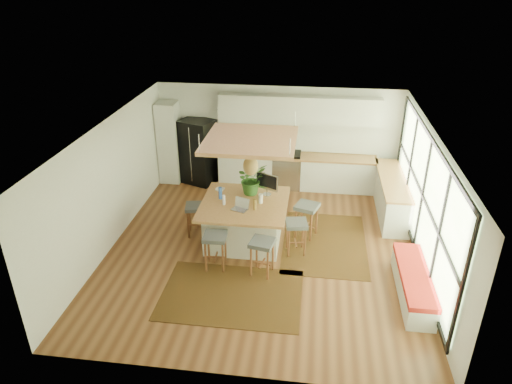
# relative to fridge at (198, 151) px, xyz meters

# --- Properties ---
(floor) EXTENTS (7.00, 7.00, 0.00)m
(floor) POSITION_rel_fridge_xyz_m (2.15, -3.19, -0.93)
(floor) COLOR #552E18
(floor) RESTS_ON ground
(ceiling) EXTENTS (7.00, 7.00, 0.00)m
(ceiling) POSITION_rel_fridge_xyz_m (2.15, -3.19, 1.78)
(ceiling) COLOR white
(ceiling) RESTS_ON ground
(wall_back) EXTENTS (6.50, 0.00, 6.50)m
(wall_back) POSITION_rel_fridge_xyz_m (2.15, 0.31, 0.42)
(wall_back) COLOR silver
(wall_back) RESTS_ON ground
(wall_front) EXTENTS (6.50, 0.00, 6.50)m
(wall_front) POSITION_rel_fridge_xyz_m (2.15, -6.69, 0.42)
(wall_front) COLOR silver
(wall_front) RESTS_ON ground
(wall_left) EXTENTS (0.00, 7.00, 7.00)m
(wall_left) POSITION_rel_fridge_xyz_m (-1.10, -3.19, 0.42)
(wall_left) COLOR silver
(wall_left) RESTS_ON ground
(wall_right) EXTENTS (0.00, 7.00, 7.00)m
(wall_right) POSITION_rel_fridge_xyz_m (5.40, -3.19, 0.42)
(wall_right) COLOR silver
(wall_right) RESTS_ON ground
(window_wall) EXTENTS (0.10, 6.20, 2.60)m
(window_wall) POSITION_rel_fridge_xyz_m (5.37, -3.19, 0.47)
(window_wall) COLOR black
(window_wall) RESTS_ON wall_right
(pantry) EXTENTS (0.55, 0.60, 2.25)m
(pantry) POSITION_rel_fridge_xyz_m (-0.80, -0.01, 0.20)
(pantry) COLOR silver
(pantry) RESTS_ON floor
(back_counter_base) EXTENTS (4.20, 0.60, 0.88)m
(back_counter_base) POSITION_rel_fridge_xyz_m (2.70, -0.01, -0.49)
(back_counter_base) COLOR silver
(back_counter_base) RESTS_ON floor
(back_counter_top) EXTENTS (4.24, 0.64, 0.05)m
(back_counter_top) POSITION_rel_fridge_xyz_m (2.70, -0.01, -0.03)
(back_counter_top) COLOR #966235
(back_counter_top) RESTS_ON back_counter_base
(backsplash) EXTENTS (4.20, 0.02, 0.80)m
(backsplash) POSITION_rel_fridge_xyz_m (2.70, 0.29, 0.43)
(backsplash) COLOR white
(backsplash) RESTS_ON wall_back
(upper_cabinets) EXTENTS (4.20, 0.34, 0.70)m
(upper_cabinets) POSITION_rel_fridge_xyz_m (2.70, 0.13, 1.22)
(upper_cabinets) COLOR silver
(upper_cabinets) RESTS_ON wall_back
(range) EXTENTS (0.76, 0.62, 1.00)m
(range) POSITION_rel_fridge_xyz_m (2.45, -0.01, -0.43)
(range) COLOR #A5A5AA
(range) RESTS_ON floor
(right_counter_base) EXTENTS (0.60, 2.50, 0.88)m
(right_counter_base) POSITION_rel_fridge_xyz_m (5.08, -1.19, -0.49)
(right_counter_base) COLOR silver
(right_counter_base) RESTS_ON floor
(right_counter_top) EXTENTS (0.64, 2.54, 0.05)m
(right_counter_top) POSITION_rel_fridge_xyz_m (5.08, -1.19, -0.03)
(right_counter_top) COLOR #966235
(right_counter_top) RESTS_ON right_counter_base
(window_bench) EXTENTS (0.52, 2.00, 0.50)m
(window_bench) POSITION_rel_fridge_xyz_m (5.10, -4.39, -0.68)
(window_bench) COLOR silver
(window_bench) RESTS_ON floor
(ceiling_panel) EXTENTS (1.86, 1.86, 0.80)m
(ceiling_panel) POSITION_rel_fridge_xyz_m (1.85, -2.79, 1.12)
(ceiling_panel) COLOR #966235
(ceiling_panel) RESTS_ON ceiling
(rug_near) EXTENTS (2.60, 1.80, 0.01)m
(rug_near) POSITION_rel_fridge_xyz_m (1.78, -4.82, -0.92)
(rug_near) COLOR black
(rug_near) RESTS_ON floor
(rug_right) EXTENTS (1.80, 2.60, 0.01)m
(rug_right) POSITION_rel_fridge_xyz_m (3.50, -2.80, -0.92)
(rug_right) COLOR black
(rug_right) RESTS_ON floor
(fridge) EXTENTS (1.08, 0.97, 1.79)m
(fridge) POSITION_rel_fridge_xyz_m (0.00, 0.00, 0.00)
(fridge) COLOR black
(fridge) RESTS_ON floor
(island) EXTENTS (1.85, 1.85, 0.93)m
(island) POSITION_rel_fridge_xyz_m (1.73, -2.89, -0.46)
(island) COLOR #966235
(island) RESTS_ON floor
(stool_near_left) EXTENTS (0.47, 0.47, 0.77)m
(stool_near_left) POSITION_rel_fridge_xyz_m (1.31, -4.00, -0.57)
(stool_near_left) COLOR #414448
(stool_near_left) RESTS_ON floor
(stool_near_right) EXTENTS (0.53, 0.53, 0.76)m
(stool_near_right) POSITION_rel_fridge_xyz_m (2.26, -4.08, -0.57)
(stool_near_right) COLOR #414448
(stool_near_right) RESTS_ON floor
(stool_right_front) EXTENTS (0.51, 0.51, 0.74)m
(stool_right_front) POSITION_rel_fridge_xyz_m (2.88, -3.24, -0.57)
(stool_right_front) COLOR #414448
(stool_right_front) RESTS_ON floor
(stool_right_back) EXTENTS (0.60, 0.60, 0.79)m
(stool_right_back) POSITION_rel_fridge_xyz_m (3.07, -2.55, -0.57)
(stool_right_back) COLOR #414448
(stool_right_back) RESTS_ON floor
(stool_left_side) EXTENTS (0.51, 0.51, 0.74)m
(stool_left_side) POSITION_rel_fridge_xyz_m (0.61, -2.79, -0.57)
(stool_left_side) COLOR #414448
(stool_left_side) RESTS_ON floor
(laptop) EXTENTS (0.43, 0.44, 0.25)m
(laptop) POSITION_rel_fridge_xyz_m (1.68, -3.22, 0.12)
(laptop) COLOR #A5A5AA
(laptop) RESTS_ON island
(monitor) EXTENTS (0.58, 0.42, 0.51)m
(monitor) POSITION_rel_fridge_xyz_m (2.17, -2.44, 0.26)
(monitor) COLOR #A5A5AA
(monitor) RESTS_ON island
(microwave) EXTENTS (0.49, 0.29, 0.32)m
(microwave) POSITION_rel_fridge_xyz_m (0.96, -0.01, 0.16)
(microwave) COLOR #A5A5AA
(microwave) RESTS_ON back_counter_top
(island_plant) EXTENTS (0.94, 0.95, 0.55)m
(island_plant) POSITION_rel_fridge_xyz_m (1.81, -2.41, 0.28)
(island_plant) COLOR #1E4C19
(island_plant) RESTS_ON island
(island_bowl) EXTENTS (0.23, 0.23, 0.05)m
(island_bowl) POSITION_rel_fridge_xyz_m (1.09, -2.38, 0.03)
(island_bowl) COLOR white
(island_bowl) RESTS_ON island
(island_bottle_0) EXTENTS (0.07, 0.07, 0.19)m
(island_bottle_0) POSITION_rel_fridge_xyz_m (1.18, -2.79, 0.10)
(island_bottle_0) COLOR #2B51AE
(island_bottle_0) RESTS_ON island
(island_bottle_1) EXTENTS (0.07, 0.07, 0.19)m
(island_bottle_1) POSITION_rel_fridge_xyz_m (1.33, -3.04, 0.10)
(island_bottle_1) COLOR white
(island_bottle_1) RESTS_ON island
(island_bottle_2) EXTENTS (0.07, 0.07, 0.19)m
(island_bottle_2) POSITION_rel_fridge_xyz_m (1.98, -3.19, 0.10)
(island_bottle_2) COLOR olive
(island_bottle_2) RESTS_ON island
(island_bottle_3) EXTENTS (0.07, 0.07, 0.19)m
(island_bottle_3) POSITION_rel_fridge_xyz_m (2.08, -2.84, 0.10)
(island_bottle_3) COLOR white
(island_bottle_3) RESTS_ON island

